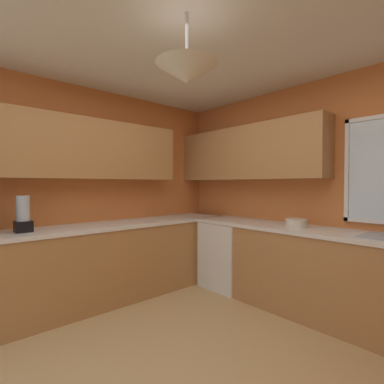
# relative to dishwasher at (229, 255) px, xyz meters

# --- Properties ---
(ground_plane) EXTENTS (8.73, 8.73, 0.00)m
(ground_plane) POSITION_rel_dishwasher_xyz_m (1.01, -1.62, -0.43)
(ground_plane) COLOR tan
(room_shell) EXTENTS (4.09, 4.04, 2.64)m
(room_shell) POSITION_rel_dishwasher_xyz_m (0.64, -1.10, 1.33)
(room_shell) COLOR #D17238
(room_shell) RESTS_ON ground_plane
(counter_run_left) EXTENTS (0.65, 3.65, 0.91)m
(counter_run_left) POSITION_rel_dishwasher_xyz_m (-0.66, -1.62, 0.02)
(counter_run_left) COLOR #AD7542
(counter_run_left) RESTS_ON ground_plane
(counter_run_back) EXTENTS (3.18, 0.65, 0.91)m
(counter_run_back) POSITION_rel_dishwasher_xyz_m (1.22, 0.03, 0.02)
(counter_run_back) COLOR #AD7542
(counter_run_back) RESTS_ON ground_plane
(dishwasher) EXTENTS (0.60, 0.60, 0.87)m
(dishwasher) POSITION_rel_dishwasher_xyz_m (0.00, 0.00, 0.00)
(dishwasher) COLOR white
(dishwasher) RESTS_ON ground_plane
(bowl) EXTENTS (0.23, 0.23, 0.09)m
(bowl) POSITION_rel_dishwasher_xyz_m (0.96, 0.03, 0.52)
(bowl) COLOR beige
(bowl) RESTS_ON counter_run_back
(blender_appliance) EXTENTS (0.15, 0.15, 0.36)m
(blender_appliance) POSITION_rel_dishwasher_xyz_m (-0.66, -2.31, 0.64)
(blender_appliance) COLOR black
(blender_appliance) RESTS_ON counter_run_left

